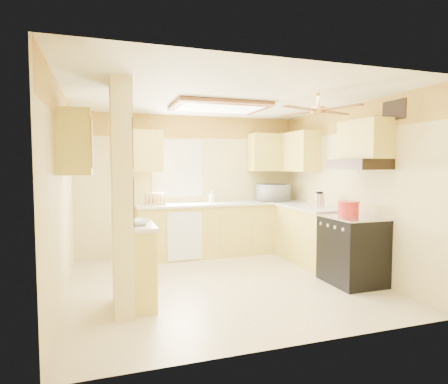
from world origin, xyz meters
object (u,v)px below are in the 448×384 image
object	(u,v)px
dutch_oven	(348,208)
stove	(352,250)
bowl	(138,222)
microwave	(273,193)
kettle	(319,200)

from	to	relation	value
dutch_oven	stove	bearing A→B (deg)	-93.82
bowl	dutch_oven	xyz separation A→B (m)	(2.85, 0.12, 0.05)
bowl	microwave	bearing A→B (deg)	38.80
stove	microwave	xyz separation A→B (m)	(-0.17, 2.15, 0.64)
microwave	stove	bearing A→B (deg)	101.94
stove	microwave	size ratio (longest dim) A/B	1.61
stove	bowl	xyz separation A→B (m)	(-2.84, -0.00, 0.51)
bowl	kettle	size ratio (longest dim) A/B	0.97
bowl	kettle	world-z (taller)	kettle
stove	kettle	bearing A→B (deg)	87.20
dutch_oven	kettle	distance (m)	0.79
stove	dutch_oven	bearing A→B (deg)	86.18
microwave	kettle	world-z (taller)	microwave
microwave	kettle	xyz separation A→B (m)	(0.21, -1.25, -0.04)
bowl	dutch_oven	distance (m)	2.85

